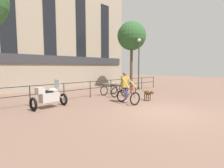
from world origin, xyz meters
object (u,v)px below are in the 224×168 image
(parked_bicycle_near_lamp, at_px, (109,91))
(parked_bicycle_mid_left, at_px, (119,90))
(parked_motorcycle, at_px, (49,96))
(cyclist_with_bike, at_px, (127,89))
(parked_bicycle_mid_right, at_px, (128,89))
(dog, at_px, (149,93))
(street_lamp, at_px, (139,61))

(parked_bicycle_near_lamp, xyz_separation_m, parked_bicycle_mid_left, (0.94, 0.00, -0.00))
(parked_motorcycle, relative_size, parked_bicycle_mid_left, 1.54)
(cyclist_with_bike, relative_size, parked_bicycle_mid_right, 1.50)
(cyclist_with_bike, xyz_separation_m, parked_motorcycle, (-3.54, 1.82, -0.20))
(parked_motorcycle, xyz_separation_m, parked_bicycle_mid_right, (6.21, 0.36, -0.20))
(cyclist_with_bike, relative_size, parked_bicycle_near_lamp, 1.51)
(cyclist_with_bike, height_order, parked_bicycle_mid_left, cyclist_with_bike)
(cyclist_with_bike, height_order, dog, cyclist_with_bike)
(parked_bicycle_mid_left, bearing_deg, parked_bicycle_near_lamp, 2.50)
(dog, distance_m, parked_bicycle_mid_left, 2.71)
(cyclist_with_bike, xyz_separation_m, parked_bicycle_mid_right, (2.67, 2.18, -0.41))
(parked_motorcycle, height_order, parked_bicycle_near_lamp, parked_motorcycle)
(cyclist_with_bike, bearing_deg, parked_bicycle_mid_left, 61.19)
(parked_motorcycle, height_order, parked_bicycle_mid_left, parked_motorcycle)
(parked_bicycle_near_lamp, relative_size, parked_bicycle_mid_left, 0.99)
(parked_motorcycle, bearing_deg, dog, -121.04)
(street_lamp, bearing_deg, parked_bicycle_mid_left, -165.76)
(cyclist_with_bike, distance_m, parked_bicycle_mid_right, 3.47)
(parked_bicycle_near_lamp, bearing_deg, parked_motorcycle, 5.88)
(parked_motorcycle, relative_size, street_lamp, 0.40)
(cyclist_with_bike, relative_size, street_lamp, 0.39)
(cyclist_with_bike, bearing_deg, dog, -10.51)
(cyclist_with_bike, distance_m, dog, 1.49)
(parked_bicycle_near_lamp, bearing_deg, cyclist_with_bike, 71.27)
(parked_bicycle_mid_left, xyz_separation_m, street_lamp, (3.43, 0.87, 2.10))
(parked_bicycle_near_lamp, relative_size, street_lamp, 0.26)
(parked_motorcycle, relative_size, parked_bicycle_near_lamp, 1.56)
(dog, distance_m, parked_bicycle_mid_right, 2.98)
(dog, xyz_separation_m, parked_bicycle_mid_left, (0.36, 2.68, -0.09))
(parked_bicycle_mid_left, distance_m, street_lamp, 4.11)
(cyclist_with_bike, relative_size, parked_motorcycle, 0.97)
(dog, xyz_separation_m, parked_bicycle_near_lamp, (-0.59, 2.68, -0.09))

